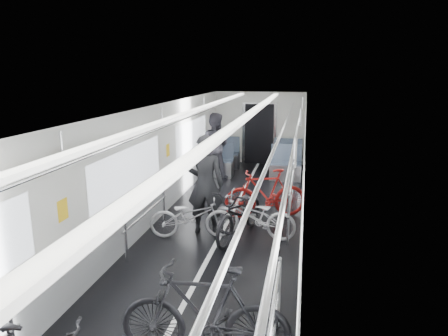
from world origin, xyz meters
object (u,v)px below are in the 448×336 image
(bike_right_far, at_px, (266,193))
(bike_aisle, at_px, (240,212))
(bike_right_near, at_px, (205,314))
(bike_right_mid, at_px, (252,216))
(bike_left_far, at_px, (192,216))
(person_standing, at_px, (205,185))
(person_seated, at_px, (214,146))

(bike_right_far, xyz_separation_m, bike_aisle, (-0.35, -1.15, -0.04))
(bike_right_near, relative_size, bike_right_mid, 1.13)
(bike_right_mid, xyz_separation_m, bike_aisle, (-0.22, -0.02, 0.06))
(bike_left_far, xyz_separation_m, bike_right_near, (1.05, -3.16, 0.14))
(person_standing, bearing_deg, bike_right_near, 98.29)
(bike_right_near, height_order, person_standing, person_standing)
(bike_aisle, height_order, person_seated, person_seated)
(bike_left_far, distance_m, person_standing, 0.65)
(bike_left_far, relative_size, person_standing, 0.82)
(bike_right_far, bearing_deg, bike_right_near, -21.30)
(bike_right_near, relative_size, person_standing, 0.96)
(person_seated, bearing_deg, bike_right_mid, 115.38)
(bike_aisle, bearing_deg, person_seated, 124.43)
(bike_right_mid, bearing_deg, bike_aisle, -80.60)
(bike_right_far, bearing_deg, bike_left_far, -61.85)
(bike_right_mid, distance_m, bike_aisle, 0.23)
(person_standing, bearing_deg, person_seated, -85.22)
(bike_right_far, bearing_deg, person_standing, -63.68)
(person_seated, bearing_deg, bike_right_near, 105.52)
(bike_right_mid, bearing_deg, bike_right_near, 4.21)
(bike_right_far, distance_m, person_standing, 1.55)
(bike_left_far, xyz_separation_m, bike_right_mid, (1.12, 0.20, 0.02))
(bike_right_near, bearing_deg, bike_right_far, 172.97)
(bike_left_far, relative_size, person_seated, 0.83)
(bike_left_far, bearing_deg, person_standing, -48.85)
(bike_left_far, distance_m, bike_right_far, 1.83)
(bike_aisle, height_order, person_standing, person_standing)
(bike_right_near, bearing_deg, bike_left_far, -166.12)
(bike_left_far, bearing_deg, bike_right_far, -56.84)
(bike_right_near, distance_m, person_standing, 3.57)
(bike_right_mid, xyz_separation_m, person_seated, (-1.67, 4.15, 0.52))
(bike_right_near, bearing_deg, bike_aisle, 178.13)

